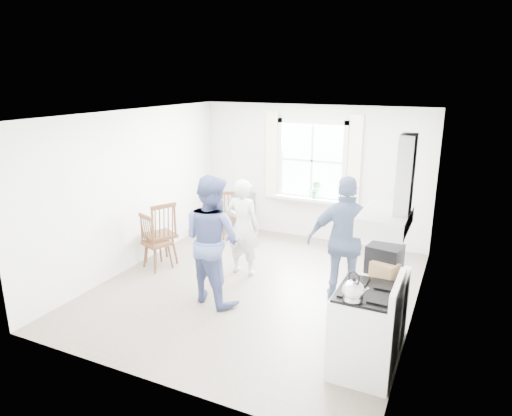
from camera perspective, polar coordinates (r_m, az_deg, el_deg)
The scene contains 16 objects.
room_shell at distance 6.60m, azimuth 0.16°, elevation 0.33°, with size 4.62×5.12×2.64m.
window_assembly at distance 8.79m, azimuth 6.94°, elevation 5.29°, with size 1.88×0.24×1.70m.
range_hood at distance 4.61m, azimuth 16.63°, elevation 0.37°, with size 0.45×0.76×0.94m.
shelf_unit at distance 9.45m, azimuth -1.57°, elevation -0.45°, with size 0.40×0.30×0.80m, color gray.
gas_stove at distance 5.18m, azimuth 13.53°, elevation -14.66°, with size 0.68×0.76×1.12m.
kettle at distance 4.68m, azimuth 12.06°, elevation -10.14°, with size 0.23×0.23×0.32m.
low_cabinet at distance 5.80m, azimuth 15.68°, elevation -11.71°, with size 0.50×0.55×0.90m, color silver.
stereo_stack at distance 5.52m, azimuth 15.76°, elevation -6.11°, with size 0.42×0.39×0.33m.
cardboard_box at distance 5.39m, azimuth 15.79°, elevation -7.53°, with size 0.29×0.20×0.18m, color #9B784B.
windsor_chair_a at distance 8.88m, azimuth -3.01°, elevation -0.19°, with size 0.56×0.56×0.99m.
windsor_chair_b at distance 7.66m, azimuth -13.02°, elevation -3.42°, with size 0.53×0.52×0.97m.
windsor_chair_c at distance 7.77m, azimuth -11.62°, elevation -2.41°, with size 0.62×0.62×1.10m.
person_left at distance 7.26m, azimuth -1.64°, elevation -2.41°, with size 0.58×0.58×1.58m, color silver.
person_mid at distance 6.38m, azimuth -5.52°, elevation -3.94°, with size 0.89×0.89×1.83m, color #4B588C.
person_right at distance 6.44m, azimuth 11.19°, elevation -4.05°, with size 1.07×1.07×1.82m, color navy.
potted_plant at distance 8.76m, azimuth 7.48°, elevation 2.29°, with size 0.19×0.19×0.34m, color #2D6733.
Camera 1 is at (2.68, -5.76, 3.10)m, focal length 32.00 mm.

